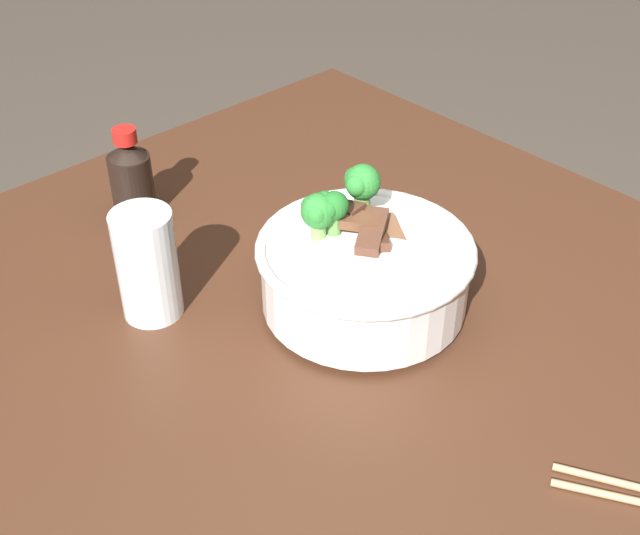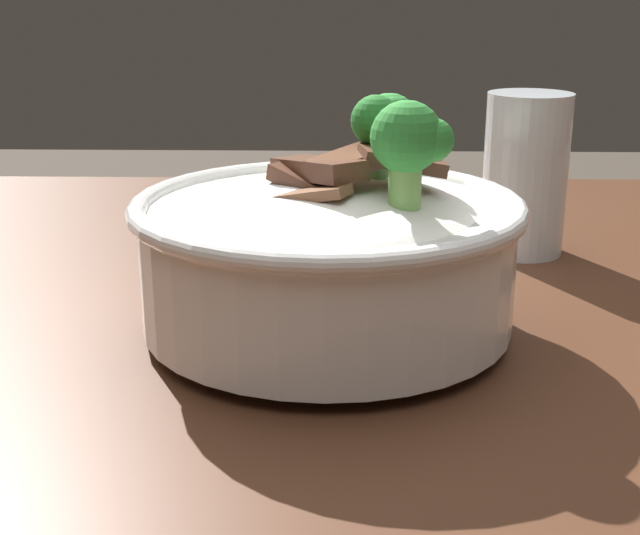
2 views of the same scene
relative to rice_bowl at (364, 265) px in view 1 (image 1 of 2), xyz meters
The scene contains 4 objects.
dining_table 0.23m from the rice_bowl, behind, with size 1.17×0.88×0.82m.
rice_bowl is the anchor object (origin of this frame).
drinking_glass 0.23m from the rice_bowl, 49.05° to the left, with size 0.07×0.07×0.13m.
soy_sauce_bottle 0.35m from the rice_bowl, 13.80° to the left, with size 0.05×0.05×0.12m.
Camera 1 is at (-0.42, 0.51, 1.41)m, focal length 46.46 mm.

